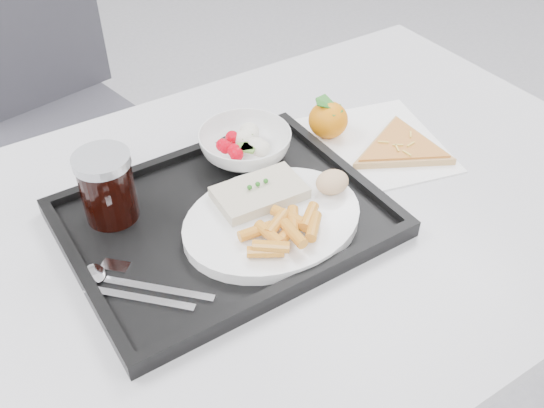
{
  "coord_description": "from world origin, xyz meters",
  "views": [
    {
      "loc": [
        -0.39,
        -0.28,
        1.36
      ],
      "look_at": [
        -0.02,
        0.3,
        0.77
      ],
      "focal_mm": 40.0,
      "sensor_mm": 36.0,
      "label": 1
    }
  ],
  "objects_px": {
    "chair": "(51,98)",
    "pizza_slice": "(401,147)",
    "tangerine": "(328,120)",
    "dinner_plate": "(272,221)",
    "salad_bowl": "(245,145)",
    "cola_glass": "(107,186)",
    "table": "(282,239)",
    "tray": "(225,220)"
  },
  "relations": [
    {
      "from": "table",
      "to": "cola_glass",
      "type": "relative_size",
      "value": 11.11
    },
    {
      "from": "chair",
      "to": "pizza_slice",
      "type": "xyz_separation_m",
      "value": [
        0.38,
        -0.89,
        0.22
      ]
    },
    {
      "from": "salad_bowl",
      "to": "cola_glass",
      "type": "distance_m",
      "value": 0.24
    },
    {
      "from": "tray",
      "to": "dinner_plate",
      "type": "bearing_deg",
      "value": -48.04
    },
    {
      "from": "table",
      "to": "pizza_slice",
      "type": "bearing_deg",
      "value": 2.36
    },
    {
      "from": "pizza_slice",
      "to": "tray",
      "type": "bearing_deg",
      "value": 179.26
    },
    {
      "from": "salad_bowl",
      "to": "tangerine",
      "type": "height_order",
      "value": "tangerine"
    },
    {
      "from": "tray",
      "to": "table",
      "type": "bearing_deg",
      "value": -9.19
    },
    {
      "from": "dinner_plate",
      "to": "salad_bowl",
      "type": "distance_m",
      "value": 0.18
    },
    {
      "from": "dinner_plate",
      "to": "pizza_slice",
      "type": "xyz_separation_m",
      "value": [
        0.3,
        0.05,
        -0.01
      ]
    },
    {
      "from": "tangerine",
      "to": "pizza_slice",
      "type": "xyz_separation_m",
      "value": [
        0.08,
        -0.11,
        -0.02
      ]
    },
    {
      "from": "tray",
      "to": "tangerine",
      "type": "height_order",
      "value": "tangerine"
    },
    {
      "from": "chair",
      "to": "tangerine",
      "type": "distance_m",
      "value": 0.87
    },
    {
      "from": "table",
      "to": "chair",
      "type": "height_order",
      "value": "chair"
    },
    {
      "from": "dinner_plate",
      "to": "tangerine",
      "type": "height_order",
      "value": "tangerine"
    },
    {
      "from": "cola_glass",
      "to": "tangerine",
      "type": "bearing_deg",
      "value": 1.36
    },
    {
      "from": "chair",
      "to": "salad_bowl",
      "type": "distance_m",
      "value": 0.82
    },
    {
      "from": "tray",
      "to": "cola_glass",
      "type": "xyz_separation_m",
      "value": [
        -0.14,
        0.09,
        0.06
      ]
    },
    {
      "from": "dinner_plate",
      "to": "tray",
      "type": "bearing_deg",
      "value": 131.96
    },
    {
      "from": "cola_glass",
      "to": "chair",
      "type": "bearing_deg",
      "value": 82.92
    },
    {
      "from": "chair",
      "to": "salad_bowl",
      "type": "xyz_separation_m",
      "value": [
        0.14,
        -0.77,
        0.25
      ]
    },
    {
      "from": "dinner_plate",
      "to": "tangerine",
      "type": "xyz_separation_m",
      "value": [
        0.22,
        0.16,
        0.01
      ]
    },
    {
      "from": "cola_glass",
      "to": "pizza_slice",
      "type": "relative_size",
      "value": 0.5
    },
    {
      "from": "tray",
      "to": "pizza_slice",
      "type": "height_order",
      "value": "tray"
    },
    {
      "from": "salad_bowl",
      "to": "cola_glass",
      "type": "relative_size",
      "value": 1.41
    },
    {
      "from": "chair",
      "to": "tray",
      "type": "distance_m",
      "value": 0.91
    },
    {
      "from": "table",
      "to": "cola_glass",
      "type": "bearing_deg",
      "value": 154.67
    },
    {
      "from": "tray",
      "to": "cola_glass",
      "type": "distance_m",
      "value": 0.18
    },
    {
      "from": "salad_bowl",
      "to": "tangerine",
      "type": "xyz_separation_m",
      "value": [
        0.16,
        -0.01,
        -0.0
      ]
    },
    {
      "from": "table",
      "to": "salad_bowl",
      "type": "xyz_separation_m",
      "value": [
        0.01,
        0.13,
        0.11
      ]
    },
    {
      "from": "salad_bowl",
      "to": "pizza_slice",
      "type": "distance_m",
      "value": 0.27
    },
    {
      "from": "pizza_slice",
      "to": "table",
      "type": "bearing_deg",
      "value": -177.64
    },
    {
      "from": "dinner_plate",
      "to": "cola_glass",
      "type": "relative_size",
      "value": 2.5
    },
    {
      "from": "salad_bowl",
      "to": "pizza_slice",
      "type": "xyz_separation_m",
      "value": [
        0.24,
        -0.12,
        -0.03
      ]
    },
    {
      "from": "chair",
      "to": "dinner_plate",
      "type": "distance_m",
      "value": 0.97
    },
    {
      "from": "table",
      "to": "tangerine",
      "type": "height_order",
      "value": "tangerine"
    },
    {
      "from": "dinner_plate",
      "to": "tangerine",
      "type": "bearing_deg",
      "value": 35.81
    },
    {
      "from": "tangerine",
      "to": "salad_bowl",
      "type": "bearing_deg",
      "value": 176.61
    },
    {
      "from": "tangerine",
      "to": "pizza_slice",
      "type": "bearing_deg",
      "value": -54.1
    },
    {
      "from": "chair",
      "to": "pizza_slice",
      "type": "bearing_deg",
      "value": -66.59
    },
    {
      "from": "table",
      "to": "pizza_slice",
      "type": "xyz_separation_m",
      "value": [
        0.25,
        0.01,
        0.08
      ]
    },
    {
      "from": "chair",
      "to": "pizza_slice",
      "type": "height_order",
      "value": "chair"
    }
  ]
}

